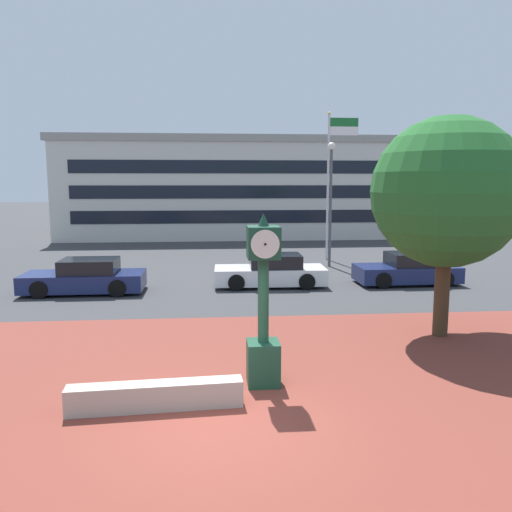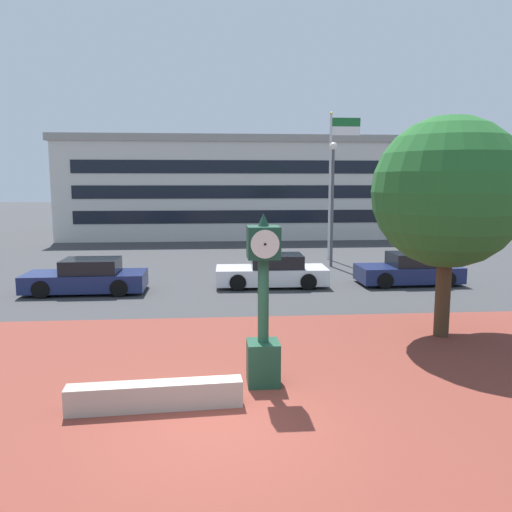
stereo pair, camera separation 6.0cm
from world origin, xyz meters
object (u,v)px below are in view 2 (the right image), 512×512
at_px(plaza_tree, 454,196).
at_px(civic_building, 248,187).
at_px(street_clock, 263,310).
at_px(car_street_far, 409,270).
at_px(street_lamp_post, 332,190).
at_px(car_street_near, 87,278).
at_px(car_street_mid, 273,272).
at_px(flagpole_primary, 333,174).

relative_size(plaza_tree, civic_building, 0.21).
distance_m(street_clock, car_street_far, 12.22).
bearing_deg(car_street_far, street_clock, 144.10).
bearing_deg(street_lamp_post, plaza_tree, -86.90).
bearing_deg(street_clock, car_street_near, 121.54).
relative_size(car_street_mid, flagpole_primary, 0.58).
distance_m(car_street_mid, flagpole_primary, 8.81).
height_order(flagpole_primary, street_lamp_post, flagpole_primary).
height_order(car_street_near, car_street_mid, same).
height_order(car_street_near, car_street_far, same).
relative_size(car_street_mid, car_street_far, 1.07).
bearing_deg(car_street_far, car_street_near, 91.63).
relative_size(car_street_near, civic_building, 0.16).
relative_size(flagpole_primary, street_lamp_post, 1.28).
bearing_deg(street_clock, car_street_far, 55.16).
relative_size(street_clock, car_street_far, 0.85).
bearing_deg(plaza_tree, car_street_near, 150.60).
relative_size(civic_building, street_lamp_post, 4.65).
bearing_deg(street_lamp_post, car_street_mid, -126.90).
bearing_deg(car_street_near, car_street_far, -87.62).
bearing_deg(street_lamp_post, flagpole_primary, 76.34).
relative_size(car_street_far, flagpole_primary, 0.54).
height_order(plaza_tree, street_lamp_post, street_lamp_post).
height_order(car_street_far, flagpole_primary, flagpole_primary).
distance_m(car_street_mid, car_street_far, 5.61).
relative_size(street_clock, plaza_tree, 0.60).
xyz_separation_m(plaza_tree, car_street_mid, (-4.03, 6.92, -3.21)).
xyz_separation_m(car_street_near, car_street_far, (12.72, 0.61, -0.00)).
xyz_separation_m(civic_building, street_lamp_post, (2.99, -17.27, 0.03)).
distance_m(plaza_tree, flagpole_primary, 13.74).
relative_size(car_street_mid, civic_building, 0.16).
distance_m(street_clock, car_street_mid, 10.17).
bearing_deg(plaza_tree, street_lamp_post, 93.10).
distance_m(plaza_tree, car_street_near, 13.18).
bearing_deg(civic_building, flagpole_primary, -76.74).
distance_m(car_street_near, civic_building, 23.89).
distance_m(flagpole_primary, street_lamp_post, 2.47).
height_order(street_clock, car_street_mid, street_clock).
relative_size(plaza_tree, car_street_mid, 1.32).
bearing_deg(car_street_mid, plaza_tree, -148.47).
distance_m(car_street_near, flagpole_primary, 13.92).
height_order(car_street_far, civic_building, civic_building).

